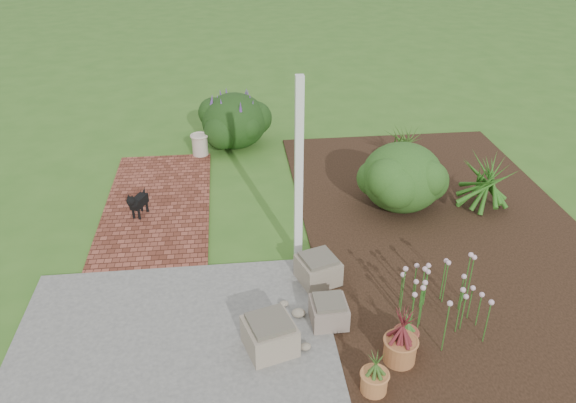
{
  "coord_description": "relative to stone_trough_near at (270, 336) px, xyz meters",
  "views": [
    {
      "loc": [
        -0.51,
        -6.03,
        4.38
      ],
      "look_at": [
        0.2,
        0.4,
        0.7
      ],
      "focal_mm": 35.0,
      "sensor_mm": 36.0,
      "label": 1
    }
  ],
  "objects": [
    {
      "name": "ground",
      "position": [
        0.21,
        1.58,
        -0.21
      ],
      "size": [
        80.0,
        80.0,
        0.0
      ],
      "primitive_type": "plane",
      "color": "#376A21",
      "rests_on": "ground"
    },
    {
      "name": "concrete_patio",
      "position": [
        -1.04,
        -0.17,
        -0.19
      ],
      "size": [
        3.5,
        3.5,
        0.04
      ],
      "primitive_type": "cube",
      "color": "#5F5F5C",
      "rests_on": "ground"
    },
    {
      "name": "brick_path",
      "position": [
        -1.49,
        3.33,
        -0.19
      ],
      "size": [
        1.6,
        3.5,
        0.04
      ],
      "primitive_type": "cube",
      "color": "#5A291C",
      "rests_on": "ground"
    },
    {
      "name": "garden_bed",
      "position": [
        2.71,
        2.08,
        -0.19
      ],
      "size": [
        4.0,
        7.0,
        0.03
      ],
      "primitive_type": "cube",
      "color": "black",
      "rests_on": "ground"
    },
    {
      "name": "veranda_post",
      "position": [
        0.51,
        1.68,
        1.04
      ],
      "size": [
        0.1,
        0.1,
        2.5
      ],
      "primitive_type": "cube",
      "color": "white",
      "rests_on": "ground"
    },
    {
      "name": "stone_trough_near",
      "position": [
        0.0,
        0.0,
        0.0
      ],
      "size": [
        0.62,
        0.62,
        0.33
      ],
      "primitive_type": "cube",
      "rotation": [
        0.0,
        0.0,
        0.29
      ],
      "color": "gray",
      "rests_on": "concrete_patio"
    },
    {
      "name": "stone_trough_mid",
      "position": [
        0.69,
        0.34,
        -0.03
      ],
      "size": [
        0.41,
        0.41,
        0.27
      ],
      "primitive_type": "cube",
      "rotation": [
        0.0,
        0.0,
        0.02
      ],
      "color": "#77685A",
      "rests_on": "concrete_patio"
    },
    {
      "name": "stone_trough_far",
      "position": [
        0.69,
        1.11,
        -0.01
      ],
      "size": [
        0.58,
        0.58,
        0.31
      ],
      "primitive_type": "cube",
      "rotation": [
        0.0,
        0.0,
        0.32
      ],
      "color": "gray",
      "rests_on": "concrete_patio"
    },
    {
      "name": "black_dog",
      "position": [
        -1.72,
        2.95,
        0.08
      ],
      "size": [
        0.27,
        0.45,
        0.41
      ],
      "rotation": [
        0.0,
        0.0,
        -0.42
      ],
      "color": "black",
      "rests_on": "brick_path"
    },
    {
      "name": "cream_ceramic_urn",
      "position": [
        -0.86,
        5.06,
        0.02
      ],
      "size": [
        0.33,
        0.33,
        0.38
      ],
      "primitive_type": "cylinder",
      "rotation": [
        0.0,
        0.0,
        0.18
      ],
      "color": "beige",
      "rests_on": "brick_path"
    },
    {
      "name": "evergreen_shrub",
      "position": [
        2.24,
        2.84,
        0.35
      ],
      "size": [
        1.33,
        1.33,
        1.04
      ],
      "primitive_type": "ellipsoid",
      "rotation": [
        0.0,
        0.0,
        -0.09
      ],
      "color": "#114118",
      "rests_on": "garden_bed"
    },
    {
      "name": "agapanthus_clump_back",
      "position": [
        3.47,
        2.67,
        0.31
      ],
      "size": [
        1.43,
        1.43,
        0.98
      ],
      "primitive_type": null,
      "rotation": [
        0.0,
        0.0,
        -0.42
      ],
      "color": "#0E4111",
      "rests_on": "garden_bed"
    },
    {
      "name": "agapanthus_clump_front",
      "position": [
        2.73,
        4.39,
        0.22
      ],
      "size": [
        1.16,
        1.16,
        0.8
      ],
      "primitive_type": null,
      "rotation": [
        0.0,
        0.0,
        -0.37
      ],
      "color": "#16360C",
      "rests_on": "garden_bed"
    },
    {
      "name": "pink_flower_patch",
      "position": [
        1.98,
        0.17,
        0.17
      ],
      "size": [
        1.2,
        1.2,
        0.69
      ],
      "primitive_type": null,
      "rotation": [
        0.0,
        0.0,
        -0.13
      ],
      "color": "#113D0F",
      "rests_on": "garden_bed"
    },
    {
      "name": "terracotta_pot_bronze",
      "position": [
        1.33,
        -0.31,
        -0.04
      ],
      "size": [
        0.42,
        0.42,
        0.27
      ],
      "primitive_type": "cylinder",
      "rotation": [
        0.0,
        0.0,
        0.29
      ],
      "color": "#AA6739",
      "rests_on": "garden_bed"
    },
    {
      "name": "terracotta_pot_small_left",
      "position": [
        1.45,
        -0.12,
        -0.07
      ],
      "size": [
        0.32,
        0.32,
        0.2
      ],
      "primitive_type": "cylinder",
      "rotation": [
        0.0,
        0.0,
        -0.42
      ],
      "color": "#964132",
      "rests_on": "garden_bed"
    },
    {
      "name": "terracotta_pot_small_right",
      "position": [
        0.97,
        -0.68,
        -0.07
      ],
      "size": [
        0.35,
        0.35,
        0.22
      ],
      "primitive_type": "cylinder",
      "rotation": [
        0.0,
        0.0,
        -0.43
      ],
      "color": "#B8713E",
      "rests_on": "garden_bed"
    },
    {
      "name": "purple_flowering_bush",
      "position": [
        -0.21,
        5.52,
        0.31
      ],
      "size": [
        1.54,
        1.54,
        1.04
      ],
      "primitive_type": "ellipsoid",
      "rotation": [
        0.0,
        0.0,
        -0.31
      ],
      "color": "black",
      "rests_on": "ground"
    }
  ]
}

